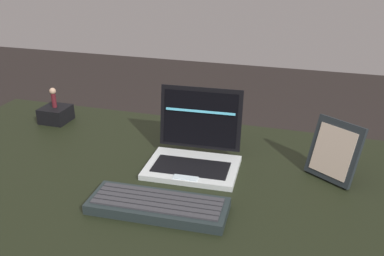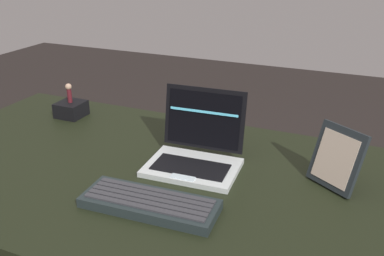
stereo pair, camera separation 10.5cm
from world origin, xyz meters
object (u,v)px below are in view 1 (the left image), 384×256
Objects in this scene: photo_frame at (334,151)px; laptop_front at (195,151)px; external_keyboard at (158,205)px; figurine at (53,96)px; figurine_stand at (56,114)px.

laptop_front is at bearing -174.53° from photo_frame.
figurine is at bearing 143.08° from external_keyboard.
laptop_front is 0.36m from photo_frame.
external_keyboard is 0.66m from figurine_stand.
figurine_stand is 1.32× the size of figurine.
external_keyboard is at bearing -36.92° from figurine.
photo_frame is (0.36, 0.03, 0.04)m from laptop_front.
photo_frame is (0.38, 0.26, 0.06)m from external_keyboard.
external_keyboard is 0.46m from photo_frame.
external_keyboard is (-0.02, -0.23, -0.03)m from laptop_front.
figurine is (-0.52, 0.39, 0.08)m from external_keyboard.
laptop_front reaches higher than external_keyboard.
figurine_stand is at bearing 171.85° from photo_frame.
figurine is at bearing 171.85° from photo_frame.
photo_frame is at bearing 35.17° from external_keyboard.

